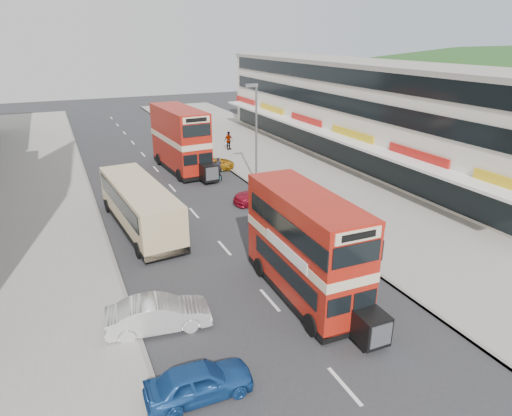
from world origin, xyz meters
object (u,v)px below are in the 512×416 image
pedestrian_far (229,141)px  car_right_a (264,194)px  street_lamp (255,127)px  coach (140,205)px  car_left_near (199,381)px  car_right_b (212,165)px  bus_second (180,139)px  car_left_front (158,314)px  cyclist (219,172)px  pedestrian_near (284,181)px  bus_main (306,246)px

pedestrian_far → car_right_a: bearing=-120.9°
street_lamp → coach: size_ratio=0.77×
car_left_near → car_right_b: bearing=-18.6°
bus_second → car_left_near: bearing=71.5°
coach → pedestrian_far: coach is taller
car_left_front → car_right_b: (9.74, 21.23, -0.18)m
cyclist → pedestrian_near: bearing=-58.7°
car_right_b → pedestrian_near: size_ratio=2.00×
cyclist → bus_main: bearing=-94.4°
car_left_front → cyclist: bearing=-19.1°
bus_second → coach: size_ratio=0.95×
car_right_b → pedestrian_near: (2.90, -8.52, 0.58)m
street_lamp → car_right_b: street_lamp is taller
street_lamp → bus_main: size_ratio=0.91×
pedestrian_near → car_right_a: bearing=10.3°
car_right_b → cyclist: bearing=-9.7°
car_right_b → car_right_a: bearing=1.3°
car_right_a → car_right_b: size_ratio=1.20×
street_lamp → bus_second: (-4.37, 6.68, -1.91)m
bus_second → coach: bearing=59.1°
street_lamp → pedestrian_near: street_lamp is taller
coach → cyclist: (8.11, 7.83, -0.99)m
bus_main → bus_second: size_ratio=0.90×
bus_main → pedestrian_near: bus_main is taller
bus_second → pedestrian_near: (5.31, -9.98, -1.76)m
car_right_b → cyclist: size_ratio=2.04×
car_left_front → pedestrian_far: size_ratio=2.23×
bus_second → cyclist: (2.14, -3.99, -2.24)m
pedestrian_far → pedestrian_near: bearing=-113.6°
street_lamp → coach: (-10.34, -5.14, -3.17)m
street_lamp → car_right_a: 5.87m
bus_second → coach: bus_second is taller
coach → car_right_a: (9.18, 1.12, -0.95)m
car_left_near → cyclist: cyclist is taller
coach → pedestrian_far: size_ratio=5.44×
pedestrian_near → cyclist: 6.79m
street_lamp → pedestrian_far: bearing=79.5°
car_left_near → car_left_front: 4.33m
street_lamp → car_left_near: bearing=-119.1°
car_left_near → car_left_front: size_ratio=0.86×
car_right_a → car_right_b: car_right_a is taller
car_left_front → pedestrian_near: 17.93m
car_right_a → bus_second: bearing=-162.1°
pedestrian_near → street_lamp: bearing=-82.9°
car_left_near → car_left_front: car_left_front is taller
coach → car_right_a: bearing=2.1°
car_right_a → pedestrian_far: bearing=169.3°
pedestrian_near → bus_second: bearing=-70.8°
car_left_near → coach: bearing=-2.1°
bus_second → car_left_near: size_ratio=2.69×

